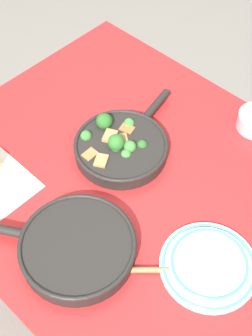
% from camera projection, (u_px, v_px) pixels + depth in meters
% --- Properties ---
extents(ground_plane, '(14.00, 14.00, 0.00)m').
position_uv_depth(ground_plane, '(126.00, 282.00, 1.88)').
color(ground_plane, slate).
extents(dining_table_red, '(1.08, 0.93, 0.73)m').
position_uv_depth(dining_table_red, '(126.00, 190.00, 1.37)').
color(dining_table_red, red).
rests_on(dining_table_red, ground_plane).
extents(skillet_broccoli, '(0.27, 0.40, 0.08)m').
position_uv_depth(skillet_broccoli, '(121.00, 146.00, 1.33)').
color(skillet_broccoli, black).
rests_on(skillet_broccoli, dining_table_red).
extents(skillet_eggs, '(0.39, 0.29, 0.05)m').
position_uv_depth(skillet_eggs, '(77.00, 247.00, 1.13)').
color(skillet_eggs, black).
rests_on(skillet_eggs, dining_table_red).
extents(wooden_spoon, '(0.27, 0.26, 0.02)m').
position_uv_depth(wooden_spoon, '(136.00, 270.00, 1.11)').
color(wooden_spoon, '#996B42').
rests_on(wooden_spoon, dining_table_red).
extents(dinner_plate_stack, '(0.24, 0.24, 0.03)m').
position_uv_depth(dinner_plate_stack, '(209.00, 265.00, 1.12)').
color(dinner_plate_stack, silver).
rests_on(dinner_plate_stack, dining_table_red).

